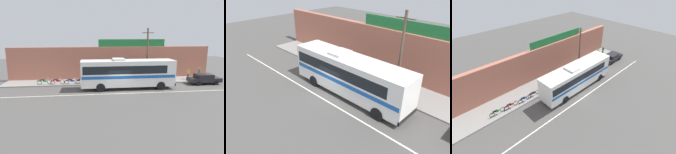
% 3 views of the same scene
% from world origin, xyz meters
% --- Properties ---
extents(ground_plane, '(70.00, 70.00, 0.00)m').
position_xyz_m(ground_plane, '(0.00, 0.00, 0.00)').
color(ground_plane, '#4F4C49').
extents(sidewalk_slab, '(30.00, 3.60, 0.14)m').
position_xyz_m(sidewalk_slab, '(0.00, 5.20, 0.07)').
color(sidewalk_slab, gray).
rests_on(sidewalk_slab, ground_plane).
extents(storefront_facade, '(30.00, 0.70, 4.80)m').
position_xyz_m(storefront_facade, '(0.00, 7.35, 2.40)').
color(storefront_facade, '#B26651').
rests_on(storefront_facade, ground_plane).
extents(storefront_billboard, '(10.04, 0.12, 1.10)m').
position_xyz_m(storefront_billboard, '(2.99, 7.35, 5.35)').
color(storefront_billboard, '#1E7538').
rests_on(storefront_billboard, storefront_facade).
extents(road_center_stripe, '(30.00, 0.14, 0.01)m').
position_xyz_m(road_center_stripe, '(0.00, -0.80, 0.00)').
color(road_center_stripe, silver).
rests_on(road_center_stripe, ground_plane).
extents(intercity_bus, '(11.45, 2.67, 3.78)m').
position_xyz_m(intercity_bus, '(1.11, 1.36, 2.07)').
color(intercity_bus, white).
rests_on(intercity_bus, ground_plane).
extents(utility_pole, '(1.60, 0.22, 7.29)m').
position_xyz_m(utility_pole, '(4.35, 3.85, 3.92)').
color(utility_pole, brown).
rests_on(utility_pole, sidewalk_slab).
extents(motorcycle_green, '(1.87, 0.56, 0.94)m').
position_xyz_m(motorcycle_green, '(-7.75, 4.01, 0.57)').
color(motorcycle_green, black).
rests_on(motorcycle_green, sidewalk_slab).
extents(motorcycle_red, '(1.82, 0.56, 0.94)m').
position_xyz_m(motorcycle_red, '(-5.90, 3.88, 0.57)').
color(motorcycle_red, black).
rests_on(motorcycle_red, sidewalk_slab).
extents(motorcycle_blue, '(1.83, 0.56, 0.94)m').
position_xyz_m(motorcycle_blue, '(-4.46, 3.94, 0.57)').
color(motorcycle_blue, black).
rests_on(motorcycle_blue, sidewalk_slab).
extents(motorcycle_purple, '(1.91, 0.56, 0.94)m').
position_xyz_m(motorcycle_purple, '(-9.44, 4.12, 0.57)').
color(motorcycle_purple, black).
rests_on(motorcycle_purple, sidewalk_slab).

